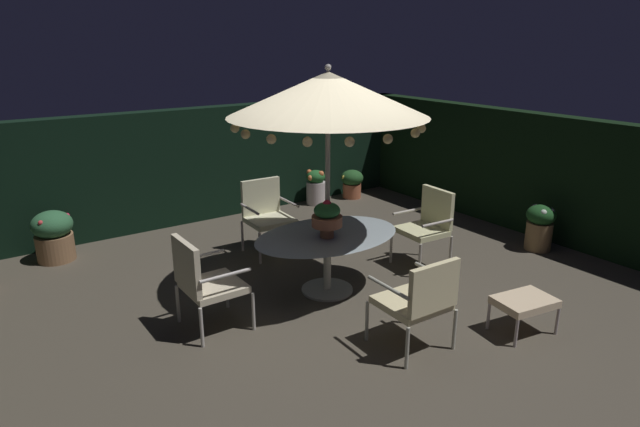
% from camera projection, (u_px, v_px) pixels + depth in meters
% --- Properties ---
extents(ground_plane, '(8.14, 7.54, 0.02)m').
position_uv_depth(ground_plane, '(328.00, 297.00, 6.45)').
color(ground_plane, '#494236').
extents(hedge_backdrop_rear, '(8.14, 0.30, 1.85)m').
position_uv_depth(hedge_backdrop_rear, '(201.00, 164.00, 8.99)').
color(hedge_backdrop_rear, black).
rests_on(hedge_backdrop_rear, ground_plane).
extents(hedge_backdrop_right, '(0.30, 7.54, 1.85)m').
position_uv_depth(hedge_backdrop_right, '(539.00, 175.00, 8.28)').
color(hedge_backdrop_right, black).
rests_on(hedge_backdrop_right, ground_plane).
extents(patio_dining_table, '(1.82, 1.24, 0.73)m').
position_uv_depth(patio_dining_table, '(327.00, 245.00, 6.41)').
color(patio_dining_table, '#B6B4A9').
rests_on(patio_dining_table, ground_plane).
extents(patio_umbrella, '(2.22, 2.22, 2.64)m').
position_uv_depth(patio_umbrella, '(328.00, 95.00, 5.88)').
color(patio_umbrella, '#B4AEA8').
rests_on(patio_umbrella, ground_plane).
extents(centerpiece_planter, '(0.35, 0.35, 0.44)m').
position_uv_depth(centerpiece_planter, '(327.00, 217.00, 6.19)').
color(centerpiece_planter, '#A66844').
rests_on(centerpiece_planter, patio_dining_table).
extents(patio_chair_north, '(0.60, 0.64, 1.03)m').
position_uv_depth(patio_chair_north, '(428.00, 222.00, 7.18)').
color(patio_chair_north, '#BAB1A5').
rests_on(patio_chair_north, ground_plane).
extents(patio_chair_northeast, '(0.67, 0.61, 1.02)m').
position_uv_depth(patio_chair_northeast, '(266.00, 211.00, 7.67)').
color(patio_chair_northeast, '#BBAFAB').
rests_on(patio_chair_northeast, ground_plane).
extents(patio_chair_east, '(0.62, 0.66, 1.01)m').
position_uv_depth(patio_chair_east, '(203.00, 279.00, 5.56)').
color(patio_chair_east, '#BAB4AD').
rests_on(patio_chair_east, ground_plane).
extents(patio_chair_southeast, '(0.66, 0.65, 0.97)m').
position_uv_depth(patio_chair_southeast, '(419.00, 298.00, 5.18)').
color(patio_chair_southeast, '#B7B7A5').
rests_on(patio_chair_southeast, ground_plane).
extents(ottoman_footrest, '(0.65, 0.51, 0.38)m').
position_uv_depth(ottoman_footrest, '(524.00, 303.00, 5.58)').
color(ottoman_footrest, '#BCADAB').
rests_on(ottoman_footrest, ground_plane).
extents(potted_plant_right_far, '(0.41, 0.41, 0.66)m').
position_uv_depth(potted_plant_right_far, '(540.00, 226.00, 7.78)').
color(potted_plant_right_far, olive).
rests_on(potted_plant_right_far, ground_plane).
extents(potted_plant_back_right, '(0.53, 0.53, 0.70)m').
position_uv_depth(potted_plant_back_right, '(53.00, 235.00, 7.40)').
color(potted_plant_back_right, '#8D6544').
rests_on(potted_plant_back_right, ground_plane).
extents(potted_plant_right_near, '(0.36, 0.35, 0.64)m').
position_uv_depth(potted_plant_right_near, '(316.00, 186.00, 9.94)').
color(potted_plant_right_near, beige).
rests_on(potted_plant_right_near, ground_plane).
extents(potted_plant_front_corner, '(0.43, 0.42, 0.54)m').
position_uv_depth(potted_plant_front_corner, '(352.00, 182.00, 10.35)').
color(potted_plant_front_corner, '#B25E3D').
rests_on(potted_plant_front_corner, ground_plane).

